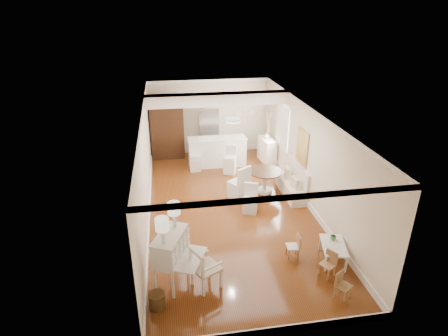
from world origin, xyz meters
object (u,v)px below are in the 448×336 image
object	(u,v)px
dining_table	(265,181)
wicker_basket	(157,300)
kids_chair_c	(344,286)
kids_table	(333,253)
slip_chair_far	(239,182)
bar_stool_right	(230,160)
sideboard	(267,150)
slip_chair_near	(250,199)
pantry_cabinet	(167,128)
kids_chair_a	(328,264)
secretary_bureau	(171,259)
breakfast_counter	(217,152)
fridge	(218,132)
gustavian_armchair	(206,267)
bar_stool_left	(195,158)
kids_chair_b	(293,246)

from	to	relation	value
dining_table	wicker_basket	bearing A→B (deg)	-127.08
kids_chair_c	dining_table	distance (m)	4.64
wicker_basket	kids_table	distance (m)	3.99
slip_chair_far	bar_stool_right	world-z (taller)	slip_chair_far
kids_table	slip_chair_far	bearing A→B (deg)	114.86
sideboard	slip_chair_near	bearing A→B (deg)	-119.07
kids_table	slip_chair_near	xyz separation A→B (m)	(-1.36, 2.43, 0.19)
pantry_cabinet	dining_table	bearing A→B (deg)	-49.66
kids_chair_a	secretary_bureau	bearing A→B (deg)	-127.29
kids_table	breakfast_counter	size ratio (longest dim) A/B	0.42
wicker_basket	sideboard	bearing A→B (deg)	59.24
secretary_bureau	kids_table	distance (m)	3.62
fridge	slip_chair_near	bearing A→B (deg)	-86.88
bar_stool_right	fridge	xyz separation A→B (m)	(-0.13, 1.78, 0.42)
pantry_cabinet	fridge	bearing A→B (deg)	-0.90
gustavian_armchair	slip_chair_far	xyz separation A→B (m)	(1.40, 3.64, 0.04)
slip_chair_far	fridge	distance (m)	3.59
kids_chair_a	breakfast_counter	size ratio (longest dim) A/B	0.29
slip_chair_near	bar_stool_left	bearing A→B (deg)	132.58
wicker_basket	kids_chair_c	world-z (taller)	kids_chair_c
bar_stool_left	fridge	bearing A→B (deg)	52.38
kids_chair_b	fridge	size ratio (longest dim) A/B	0.32
gustavian_armchair	breakfast_counter	size ratio (longest dim) A/B	0.47
wicker_basket	kids_table	world-z (taller)	kids_table
pantry_cabinet	fridge	world-z (taller)	pantry_cabinet
bar_stool_right	sideboard	size ratio (longest dim) A/B	1.04
kids_table	kids_chair_c	world-z (taller)	kids_chair_c
pantry_cabinet	sideboard	size ratio (longest dim) A/B	2.51
kids_table	kids_chair_b	distance (m)	0.90
kids_chair_a	dining_table	distance (m)	3.99
bar_stool_left	pantry_cabinet	world-z (taller)	pantry_cabinet
secretary_bureau	slip_chair_near	distance (m)	3.42
wicker_basket	fridge	xyz separation A→B (m)	(2.31, 7.64, 0.74)
gustavian_armchair	kids_chair_a	distance (m)	2.59
slip_chair_far	pantry_cabinet	size ratio (longest dim) A/B	0.46
bar_stool_left	dining_table	bearing A→B (deg)	-45.91
slip_chair_near	pantry_cabinet	world-z (taller)	pantry_cabinet
gustavian_armchair	bar_stool_right	xyz separation A→B (m)	(1.44, 5.43, -0.00)
slip_chair_far	sideboard	world-z (taller)	slip_chair_far
slip_chair_far	kids_chair_a	bearing A→B (deg)	74.38
kids_chair_a	slip_chair_far	xyz separation A→B (m)	(-1.19, 3.73, 0.23)
gustavian_armchair	bar_stool_left	bearing A→B (deg)	-30.77
secretary_bureau	sideboard	size ratio (longest dim) A/B	1.31
kids_chair_b	slip_chair_far	xyz separation A→B (m)	(-0.67, 3.00, 0.23)
bar_stool_left	pantry_cabinet	distance (m)	1.80
dining_table	sideboard	world-z (taller)	sideboard
pantry_cabinet	fridge	size ratio (longest dim) A/B	1.28
slip_chair_far	kids_table	bearing A→B (deg)	81.53
slip_chair_far	bar_stool_left	world-z (taller)	slip_chair_far
kids_chair_a	sideboard	distance (m)	6.32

